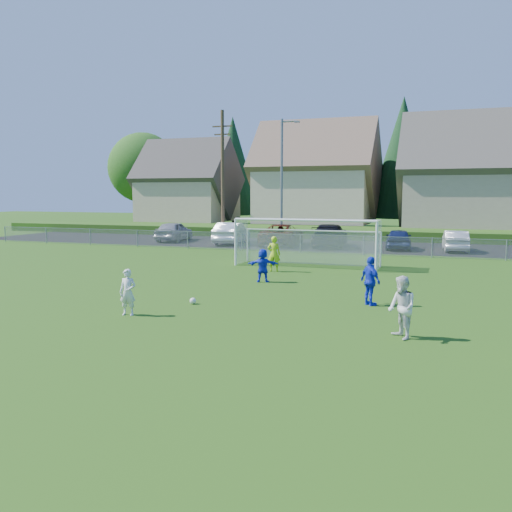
# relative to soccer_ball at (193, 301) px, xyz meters

# --- Properties ---
(ground) EXTENTS (160.00, 160.00, 0.00)m
(ground) POSITION_rel_soccer_ball_xyz_m (1.28, -5.15, -0.11)
(ground) COLOR #193D0C
(ground) RESTS_ON ground
(asphalt_lot) EXTENTS (60.00, 60.00, 0.00)m
(asphalt_lot) POSITION_rel_soccer_ball_xyz_m (1.28, 22.35, -0.10)
(asphalt_lot) COLOR black
(asphalt_lot) RESTS_ON ground
(grass_embankment) EXTENTS (70.00, 6.00, 0.80)m
(grass_embankment) POSITION_rel_soccer_ball_xyz_m (1.28, 29.85, 0.29)
(grass_embankment) COLOR #1E420F
(grass_embankment) RESTS_ON ground
(soccer_ball) EXTENTS (0.22, 0.22, 0.22)m
(soccer_ball) POSITION_rel_soccer_ball_xyz_m (0.00, 0.00, 0.00)
(soccer_ball) COLOR white
(soccer_ball) RESTS_ON ground
(player_white_a) EXTENTS (0.57, 0.42, 1.45)m
(player_white_a) POSITION_rel_soccer_ball_xyz_m (-1.13, -2.22, 0.62)
(player_white_a) COLOR silver
(player_white_a) RESTS_ON ground
(player_white_b) EXTENTS (0.96, 1.01, 1.65)m
(player_white_b) POSITION_rel_soccer_ball_xyz_m (7.11, -2.17, 0.72)
(player_white_b) COLOR silver
(player_white_b) RESTS_ON ground
(player_blue_a) EXTENTS (0.97, 0.98, 1.67)m
(player_blue_a) POSITION_rel_soccer_ball_xyz_m (5.76, 1.84, 0.72)
(player_blue_a) COLOR #162ED3
(player_blue_a) RESTS_ON ground
(player_blue_b) EXTENTS (1.40, 0.73, 1.44)m
(player_blue_b) POSITION_rel_soccer_ball_xyz_m (0.75, 5.21, 0.61)
(player_blue_b) COLOR #162ED3
(player_blue_b) RESTS_ON ground
(goalkeeper) EXTENTS (0.69, 0.51, 1.73)m
(goalkeeper) POSITION_rel_soccer_ball_xyz_m (0.24, 8.35, 0.75)
(goalkeeper) COLOR #AFDC19
(goalkeeper) RESTS_ON ground
(car_a) EXTENTS (2.35, 4.77, 1.56)m
(car_a) POSITION_rel_soccer_ball_xyz_m (-12.41, 21.73, 0.67)
(car_a) COLOR #97989E
(car_a) RESTS_ON ground
(car_b) EXTENTS (2.31, 5.06, 1.61)m
(car_b) POSITION_rel_soccer_ball_xyz_m (-7.21, 21.10, 0.69)
(car_b) COLOR white
(car_b) RESTS_ON ground
(car_c) EXTENTS (3.15, 5.82, 1.55)m
(car_c) POSITION_rel_soccer_ball_xyz_m (-3.27, 21.21, 0.66)
(car_c) COLOR #521809
(car_c) RESTS_ON ground
(car_d) EXTENTS (2.93, 5.83, 1.62)m
(car_d) POSITION_rel_soccer_ball_xyz_m (0.22, 21.34, 0.70)
(car_d) COLOR black
(car_d) RESTS_ON ground
(car_e) EXTENTS (2.02, 4.24, 1.40)m
(car_e) POSITION_rel_soccer_ball_xyz_m (4.98, 21.28, 0.59)
(car_e) COLOR #16214D
(car_e) RESTS_ON ground
(car_f) EXTENTS (1.72, 4.20, 1.35)m
(car_f) POSITION_rel_soccer_ball_xyz_m (8.60, 21.20, 0.57)
(car_f) COLOR silver
(car_f) RESTS_ON ground
(soccer_goal) EXTENTS (7.42, 1.90, 2.50)m
(soccer_goal) POSITION_rel_soccer_ball_xyz_m (1.28, 10.90, 1.52)
(soccer_goal) COLOR white
(soccer_goal) RESTS_ON ground
(chainlink_fence) EXTENTS (52.06, 0.06, 1.20)m
(chainlink_fence) POSITION_rel_soccer_ball_xyz_m (1.28, 16.85, 0.52)
(chainlink_fence) COLOR gray
(chainlink_fence) RESTS_ON ground
(streetlight) EXTENTS (1.38, 0.18, 9.00)m
(streetlight) POSITION_rel_soccer_ball_xyz_m (-3.16, 20.85, 4.73)
(streetlight) COLOR slate
(streetlight) RESTS_ON ground
(utility_pole) EXTENTS (1.60, 0.26, 10.00)m
(utility_pole) POSITION_rel_soccer_ball_xyz_m (-8.22, 21.85, 5.04)
(utility_pole) COLOR #473321
(utility_pole) RESTS_ON ground
(houses_row) EXTENTS (53.90, 11.45, 13.27)m
(houses_row) POSITION_rel_soccer_ball_xyz_m (3.26, 37.32, 7.22)
(houses_row) COLOR tan
(houses_row) RESTS_ON ground
(tree_row) EXTENTS (65.98, 12.36, 13.80)m
(tree_row) POSITION_rel_soccer_ball_xyz_m (2.33, 43.59, 6.80)
(tree_row) COLOR #382616
(tree_row) RESTS_ON ground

